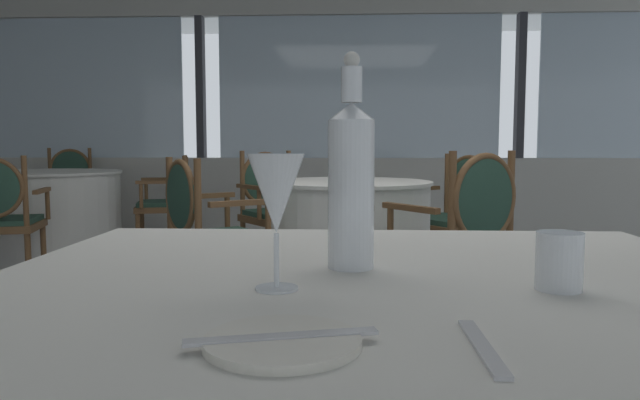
% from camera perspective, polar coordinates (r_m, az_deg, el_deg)
% --- Properties ---
extents(ground_plane, '(14.27, 14.27, 0.00)m').
position_cam_1_polar(ground_plane, '(2.81, 4.97, -15.11)').
color(ground_plane, '#4C5156').
extents(window_wall_far, '(10.98, 0.14, 2.63)m').
position_cam_1_polar(window_wall_far, '(6.50, 3.69, 5.89)').
color(window_wall_far, beige).
rests_on(window_wall_far, ground_plane).
extents(side_plate, '(0.17, 0.17, 0.01)m').
position_cam_1_polar(side_plate, '(0.65, -3.65, -13.47)').
color(side_plate, silver).
rests_on(side_plate, foreground_table).
extents(butter_knife, '(0.21, 0.07, 0.00)m').
position_cam_1_polar(butter_knife, '(0.65, -3.65, -13.03)').
color(butter_knife, silver).
rests_on(butter_knife, foreground_table).
extents(dinner_fork, '(0.02, 0.18, 0.00)m').
position_cam_1_polar(dinner_fork, '(0.66, 15.37, -13.47)').
color(dinner_fork, silver).
rests_on(dinner_fork, foreground_table).
extents(water_bottle, '(0.08, 0.08, 0.37)m').
position_cam_1_polar(water_bottle, '(1.03, 3.02, 1.87)').
color(water_bottle, white).
rests_on(water_bottle, foreground_table).
extents(wine_glass, '(0.08, 0.08, 0.20)m').
position_cam_1_polar(wine_glass, '(0.87, -4.26, 0.40)').
color(wine_glass, white).
rests_on(wine_glass, foreground_table).
extents(water_tumbler, '(0.07, 0.07, 0.09)m').
position_cam_1_polar(water_tumbler, '(0.95, 22.07, -5.49)').
color(water_tumbler, white).
rests_on(water_tumbler, foreground_table).
extents(background_table_0, '(1.03, 1.03, 0.76)m').
position_cam_1_polar(background_table_0, '(3.67, 2.70, -4.11)').
color(background_table_0, silver).
rests_on(background_table_0, ground_plane).
extents(dining_chair_0_0, '(0.66, 0.64, 0.96)m').
position_cam_1_polar(dining_chair_0_0, '(2.95, 13.65, -3.06)').
color(dining_chair_0_0, brown).
rests_on(dining_chair_0_0, ground_plane).
extents(dining_chair_0_1, '(0.64, 0.66, 0.92)m').
position_cam_1_polar(dining_chair_0_1, '(4.27, 12.94, -0.80)').
color(dining_chair_0_1, brown).
rests_on(dining_chair_0_1, ground_plane).
extents(dining_chair_0_2, '(0.66, 0.64, 0.94)m').
position_cam_1_polar(dining_chair_0_2, '(4.44, -4.50, -0.24)').
color(dining_chair_0_2, brown).
rests_on(dining_chair_0_2, ground_plane).
extents(dining_chair_0_3, '(0.64, 0.66, 0.92)m').
position_cam_1_polar(dining_chair_0_3, '(3.19, -10.99, -2.60)').
color(dining_chair_0_3, brown).
rests_on(dining_chair_0_3, ground_plane).
extents(background_table_1, '(1.34, 1.34, 0.76)m').
position_cam_1_polar(background_table_1, '(5.63, -25.24, -1.35)').
color(background_table_1, silver).
rests_on(background_table_1, ground_plane).
extents(dining_chair_1_0, '(0.56, 0.61, 0.89)m').
position_cam_1_polar(dining_chair_1_0, '(5.46, -14.10, 0.34)').
color(dining_chair_1_0, brown).
rests_on(dining_chair_1_0, ground_plane).
extents(dining_chair_1_1, '(0.61, 0.56, 0.96)m').
position_cam_1_polar(dining_chair_1_1, '(6.68, -23.10, 1.28)').
color(dining_chair_1_1, brown).
rests_on(dining_chair_1_1, ground_plane).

